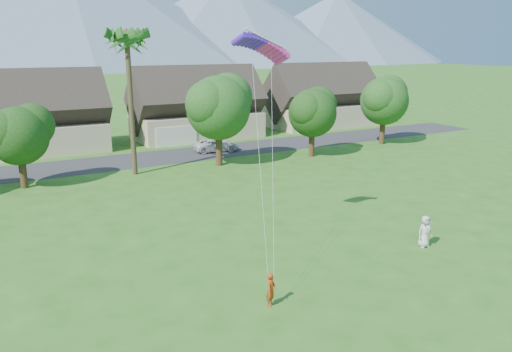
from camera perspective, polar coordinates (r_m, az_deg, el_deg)
ground at (r=22.49m, az=12.94°, el=-15.18°), size 500.00×500.00×0.00m
street at (r=51.27m, az=-13.16°, el=1.83°), size 90.00×7.00×0.01m
kite_flyer at (r=22.27m, az=1.72°, el=-12.84°), size 0.67×0.64×1.54m
watcher at (r=29.81m, az=18.75°, el=-6.02°), size 0.97×0.70×1.84m
parked_car at (r=53.98m, az=-4.56°, el=3.53°), size 5.10×2.91×1.34m
mountain_ridge at (r=275.84m, az=-25.24°, el=17.08°), size 540.00×240.00×70.00m
houses_row at (r=59.38m, az=-15.35°, el=6.78°), size 72.75×8.19×8.86m
tree_row at (r=44.33m, az=-12.73°, el=6.31°), size 62.27×6.67×8.45m
fan_palm at (r=44.24m, az=-14.57°, el=15.18°), size 3.00×3.00×13.80m
parafoil_kite at (r=27.23m, az=0.63°, el=14.77°), size 3.35×1.18×0.50m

